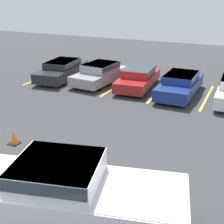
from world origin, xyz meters
TOP-DOWN VIEW (x-y plane):
  - ground_plane at (0.00, 0.00)m, footprint 60.00×60.00m
  - stall_stripe_a at (-7.80, 12.16)m, footprint 0.12×4.63m
  - stall_stripe_b at (-5.10, 12.16)m, footprint 0.12×4.63m
  - stall_stripe_c at (-2.40, 12.16)m, footprint 0.12×4.63m
  - stall_stripe_d at (0.29, 12.16)m, footprint 0.12×4.63m
  - stall_stripe_e at (2.99, 12.16)m, footprint 0.12×4.63m
  - pickup_truck at (1.44, 0.54)m, footprint 5.94×3.23m
  - parked_sedan_a at (-6.35, 12.12)m, footprint 2.26×4.81m
  - parked_sedan_b at (-3.63, 12.23)m, footprint 2.22×4.38m
  - parked_sedan_c at (-1.11, 12.33)m, footprint 2.06×4.45m
  - parked_sedan_d at (1.50, 11.98)m, footprint 1.82×4.56m
  - traffic_cone at (-2.91, 3.42)m, footprint 0.40×0.40m

SIDE VIEW (x-z plane):
  - ground_plane at x=0.00m, z-range 0.00..0.00m
  - stall_stripe_a at x=-7.80m, z-range 0.00..0.01m
  - stall_stripe_b at x=-5.10m, z-range 0.00..0.01m
  - stall_stripe_c at x=-2.40m, z-range 0.00..0.01m
  - stall_stripe_d at x=0.29m, z-range 0.00..0.01m
  - stall_stripe_e at x=2.99m, z-range 0.00..0.01m
  - traffic_cone at x=-2.91m, z-range -0.02..0.47m
  - parked_sedan_c at x=-1.11m, z-range 0.04..1.24m
  - parked_sedan_a at x=-6.35m, z-range 0.05..1.25m
  - parked_sedan_d at x=1.50m, z-range 0.04..1.26m
  - parked_sedan_b at x=-3.63m, z-range 0.04..1.31m
  - pickup_truck at x=1.44m, z-range 0.00..1.81m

